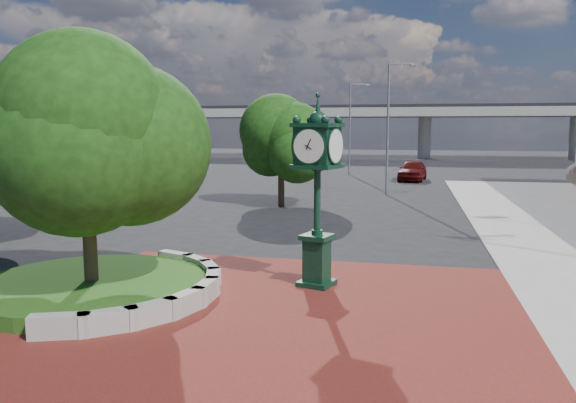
# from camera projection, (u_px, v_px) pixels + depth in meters

# --- Properties ---
(ground) EXTENTS (200.00, 200.00, 0.00)m
(ground) POSITION_uv_depth(u_px,v_px,m) (275.00, 307.00, 13.88)
(ground) COLOR black
(ground) RESTS_ON ground
(plaza) EXTENTS (12.00, 12.00, 0.04)m
(plaza) POSITION_uv_depth(u_px,v_px,m) (264.00, 320.00, 12.91)
(plaza) COLOR maroon
(plaza) RESTS_ON ground
(planter_wall) EXTENTS (2.96, 6.77, 0.54)m
(planter_wall) POSITION_uv_depth(u_px,v_px,m) (172.00, 290.00, 14.42)
(planter_wall) COLOR #9E9B93
(planter_wall) RESTS_ON ground
(grass_bed) EXTENTS (6.10, 6.10, 0.40)m
(grass_bed) POSITION_uv_depth(u_px,v_px,m) (92.00, 287.00, 14.91)
(grass_bed) COLOR #224D16
(grass_bed) RESTS_ON ground
(overpass) EXTENTS (90.00, 12.00, 7.50)m
(overpass) POSITION_uv_depth(u_px,v_px,m) (388.00, 113.00, 80.85)
(overpass) COLOR #9E9B93
(overpass) RESTS_ON ground
(tree_planter) EXTENTS (5.20, 5.20, 6.33)m
(tree_planter) POSITION_uv_depth(u_px,v_px,m) (86.00, 155.00, 14.45)
(tree_planter) COLOR #38281C
(tree_planter) RESTS_ON ground
(tree_street) EXTENTS (4.40, 4.40, 5.45)m
(tree_street) POSITION_uv_depth(u_px,v_px,m) (281.00, 149.00, 31.73)
(tree_street) COLOR #38281C
(tree_street) RESTS_ON ground
(post_clock) EXTENTS (1.31, 1.31, 5.26)m
(post_clock) POSITION_uv_depth(u_px,v_px,m) (317.00, 184.00, 15.32)
(post_clock) COLOR black
(post_clock) RESTS_ON ground
(parked_car) EXTENTS (2.64, 5.26, 1.72)m
(parked_car) POSITION_uv_depth(u_px,v_px,m) (413.00, 170.00, 46.97)
(parked_car) COLOR #500B0B
(parked_car) RESTS_ON ground
(street_lamp_near) EXTENTS (1.89, 0.62, 8.54)m
(street_lamp_near) POSITION_uv_depth(u_px,v_px,m) (391.00, 118.00, 36.44)
(street_lamp_near) COLOR slate
(street_lamp_near) RESTS_ON ground
(street_lamp_far) EXTENTS (1.84, 0.74, 8.46)m
(street_lamp_far) POSITION_uv_depth(u_px,v_px,m) (352.00, 122.00, 52.13)
(street_lamp_far) COLOR slate
(street_lamp_far) RESTS_ON ground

